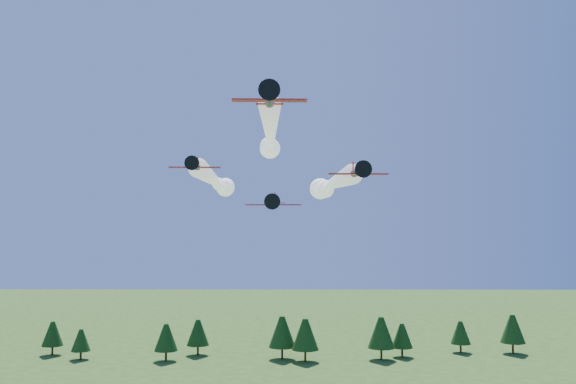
{
  "coord_description": "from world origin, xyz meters",
  "views": [
    {
      "loc": [
        2.6,
        -76.64,
        37.85
      ],
      "look_at": [
        1.72,
        0.0,
        41.76
      ],
      "focal_mm": 40.0,
      "sensor_mm": 36.0,
      "label": 1
    }
  ],
  "objects_px": {
    "plane_left": "(216,182)",
    "plane_right": "(331,184)",
    "plane_lead": "(271,136)",
    "plane_slot": "(274,203)"
  },
  "relations": [
    {
      "from": "plane_left",
      "to": "plane_right",
      "type": "distance_m",
      "value": 21.26
    },
    {
      "from": "plane_lead",
      "to": "plane_right",
      "type": "height_order",
      "value": "plane_lead"
    },
    {
      "from": "plane_right",
      "to": "plane_lead",
      "type": "bearing_deg",
      "value": -170.08
    },
    {
      "from": "plane_lead",
      "to": "plane_left",
      "type": "height_order",
      "value": "plane_lead"
    },
    {
      "from": "plane_left",
      "to": "plane_right",
      "type": "relative_size",
      "value": 1.27
    },
    {
      "from": "plane_left",
      "to": "plane_slot",
      "type": "distance_m",
      "value": 26.75
    },
    {
      "from": "plane_right",
      "to": "plane_left",
      "type": "bearing_deg",
      "value": 149.64
    },
    {
      "from": "plane_lead",
      "to": "plane_right",
      "type": "distance_m",
      "value": 12.03
    },
    {
      "from": "plane_right",
      "to": "plane_slot",
      "type": "xyz_separation_m",
      "value": [
        -8.41,
        -14.81,
        -3.33
      ]
    },
    {
      "from": "plane_lead",
      "to": "plane_slot",
      "type": "bearing_deg",
      "value": -87.77
    }
  ]
}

